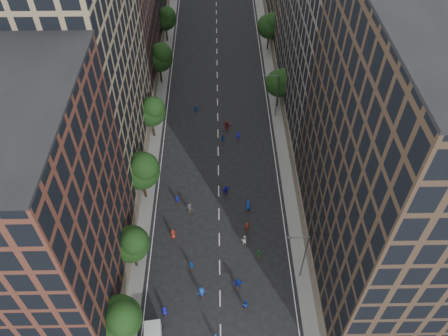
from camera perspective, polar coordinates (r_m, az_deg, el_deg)
name	(u,v)px	position (r m, az deg, el deg)	size (l,w,h in m)	color
ground	(218,135)	(77.26, -0.80, 4.30)	(240.00, 240.00, 0.00)	black
sidewalk_left	(154,109)	(83.80, -9.15, 7.63)	(4.00, 105.00, 0.15)	slate
sidewalk_right	(281,107)	(83.79, 7.47, 7.85)	(4.00, 105.00, 0.15)	slate
bldg_left_a	(39,217)	(50.19, -23.04, -5.86)	(14.00, 22.00, 30.00)	#572D21
bldg_left_b	(81,71)	(65.65, -18.12, 11.99)	(14.00, 26.00, 34.00)	#897759
bldg_left_c	(112,12)	(86.39, -14.47, 19.07)	(14.00, 20.00, 28.00)	#572D21
bldg_right_a	(394,165)	(50.47, 21.36, 0.39)	(14.00, 30.00, 36.00)	#433124
bldg_right_b	(338,38)	(73.25, 14.69, 16.10)	(14.00, 28.00, 33.00)	#665C54
tree_left_0	(120,318)	(51.70, -13.47, -18.54)	(5.20, 5.20, 8.83)	black
tree_left_1	(132,243)	(56.87, -11.95, -9.58)	(4.80, 4.80, 8.21)	black
tree_left_2	(142,170)	(63.63, -10.69, -0.21)	(5.60, 5.60, 9.45)	black
tree_left_3	(152,111)	(74.20, -9.45, 7.40)	(5.00, 5.00, 8.58)	black
tree_left_4	(159,57)	(86.96, -8.43, 14.19)	(5.40, 5.40, 9.08)	black
tree_left_5	(166,18)	(101.00, -7.62, 18.85)	(4.80, 4.80, 8.33)	black
tree_right_a	(280,82)	(80.67, 7.38, 11.09)	(5.00, 5.00, 8.39)	black
tree_right_b	(270,25)	(97.38, 6.08, 18.08)	(5.20, 5.20, 8.83)	black
streetlamp_near	(303,255)	(56.05, 10.27, -11.10)	(2.64, 0.22, 9.06)	#595B60
streetlamp_far	(276,94)	(78.52, 6.83, 9.62)	(2.64, 0.22, 9.06)	#595B60
skater_0	(164,311)	(56.98, -7.79, -18.00)	(0.77, 0.50, 1.57)	#1415A9
skater_2	(245,304)	(56.89, 2.77, -17.35)	(0.81, 0.63, 1.66)	#123198
skater_3	(202,292)	(57.52, -2.94, -15.90)	(1.20, 0.69, 1.86)	#1640B8
skater_4	(192,265)	(59.70, -4.26, -12.56)	(0.90, 0.37, 1.53)	#1552B1
skater_5	(238,283)	(58.14, 1.84, -14.82)	(1.61, 0.51, 1.74)	#13269A
skater_6	(173,234)	(62.63, -6.68, -8.54)	(0.82, 0.53, 1.68)	#A3281B
skater_7	(247,227)	(63.03, 2.99, -7.64)	(0.62, 0.40, 1.69)	maroon
skater_8	(244,240)	(61.59, 2.64, -9.39)	(0.89, 0.69, 1.83)	#AEAEAA
skater_9	(189,208)	(65.05, -4.53, -5.28)	(1.18, 0.68, 1.83)	#3D3C41
skater_10	(259,253)	(60.71, 4.63, -11.04)	(0.90, 0.38, 1.54)	#22733A
skater_11	(226,190)	(67.19, 0.21, -2.94)	(1.53, 0.49, 1.66)	#1A14AA
skater_12	(248,205)	(65.25, 3.14, -4.90)	(0.92, 0.60, 1.89)	navy
skater_13	(177,200)	(66.42, -6.14, -4.11)	(0.59, 0.39, 1.62)	#121393
skater_14	(222,139)	(75.32, -0.23, 3.81)	(0.80, 0.63, 1.65)	#13419C
skater_15	(238,137)	(75.83, 1.81, 4.12)	(1.05, 0.60, 1.62)	#1B16B8
skater_16	(196,110)	(81.39, -3.68, 7.61)	(1.08, 0.45, 1.84)	#1651B5
skater_17	(227,126)	(77.74, 0.39, 5.54)	(1.72, 0.55, 1.85)	maroon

